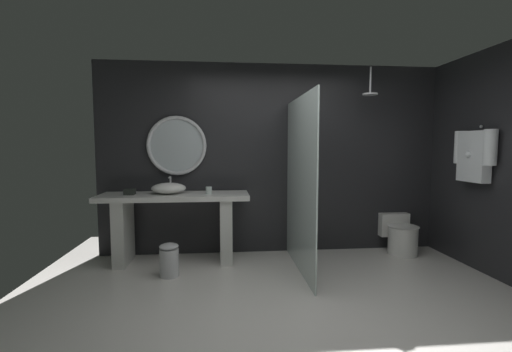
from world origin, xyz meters
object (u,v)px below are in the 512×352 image
vessel_sink (169,188)px  toilet (400,235)px  tumbler_cup (209,190)px  tissue_box (130,192)px  round_wall_mirror (177,146)px  rain_shower_head (370,91)px  waste_bin (169,260)px  hanging_bathrobe (474,153)px

vessel_sink → toilet: 3.21m
tumbler_cup → tissue_box: bearing=177.6°
tissue_box → round_wall_mirror: 0.85m
vessel_sink → rain_shower_head: rain_shower_head is taller
tumbler_cup → round_wall_mirror: bearing=142.2°
tissue_box → toilet: bearing=1.5°
round_wall_mirror → toilet: 3.30m
round_wall_mirror → tissue_box: bearing=-151.9°
tumbler_cup → waste_bin: tumbler_cup is taller
vessel_sink → tissue_box: (-0.47, -0.04, -0.04)m
tumbler_cup → round_wall_mirror: 0.79m
tissue_box → waste_bin: size_ratio=0.34×
tumbler_cup → tissue_box: 0.98m
round_wall_mirror → toilet: size_ratio=1.32×
vessel_sink → tumbler_cup: vessel_sink is taller
tissue_box → rain_shower_head: rain_shower_head is taller
tissue_box → toilet: 3.67m
tissue_box → waste_bin: (0.54, -0.49, -0.72)m
tissue_box → toilet: size_ratio=0.22×
vessel_sink → round_wall_mirror: round_wall_mirror is taller
round_wall_mirror → waste_bin: round_wall_mirror is taller
tumbler_cup → rain_shower_head: bearing=0.6°
vessel_sink → waste_bin: size_ratio=1.14×
rain_shower_head → tumbler_cup: bearing=-179.4°
round_wall_mirror → hanging_bathrobe: size_ratio=1.19×
round_wall_mirror → hanging_bathrobe: round_wall_mirror is taller
hanging_bathrobe → toilet: size_ratio=1.11×
vessel_sink → waste_bin: 0.93m
hanging_bathrobe → tissue_box: bearing=171.4°
vessel_sink → round_wall_mirror: bearing=73.3°
vessel_sink → waste_bin: vessel_sink is taller
hanging_bathrobe → tumbler_cup: bearing=169.5°
rain_shower_head → waste_bin: bearing=-169.4°
hanging_bathrobe → round_wall_mirror: bearing=165.6°
waste_bin → tumbler_cup: bearing=46.0°
tissue_box → round_wall_mirror: (0.55, 0.29, 0.58)m
round_wall_mirror → vessel_sink: bearing=-106.7°
tissue_box → waste_bin: tissue_box is taller
tissue_box → rain_shower_head: size_ratio=0.36×
rain_shower_head → hanging_bathrobe: size_ratio=0.54×
rain_shower_head → waste_bin: 3.26m
rain_shower_head → waste_bin: (-2.53, -0.47, -2.00)m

